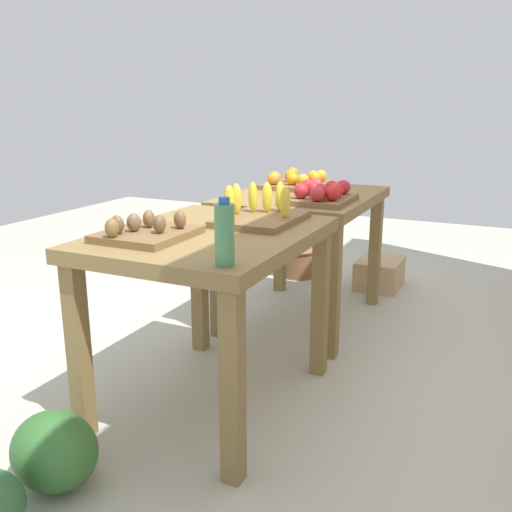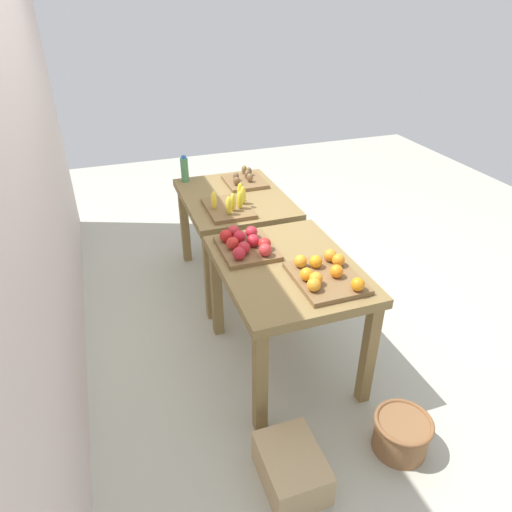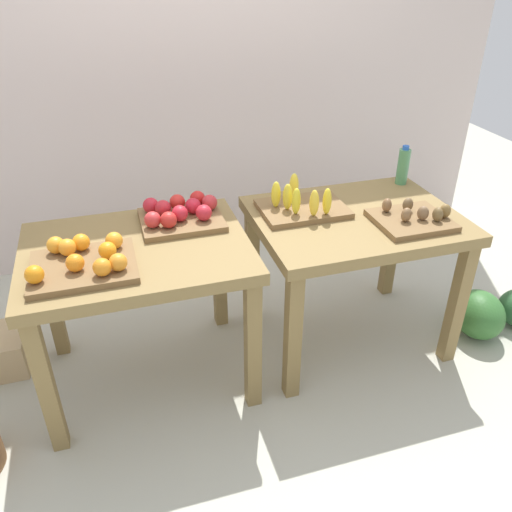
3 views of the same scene
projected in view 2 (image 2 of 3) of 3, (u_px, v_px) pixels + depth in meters
The scene contains 12 objects.
ground_plane at pixel (257, 314), 3.63m from camera, with size 8.00×8.00×0.00m, color #B7B6A3.
back_wall at pixel (22, 145), 2.48m from camera, with size 4.40×0.12×3.00m, color beige.
display_table_left at pixel (287, 281), 2.83m from camera, with size 1.04×0.80×0.79m.
display_table_right at pixel (234, 209), 3.74m from camera, with size 1.04×0.80×0.79m.
orange_bin at pixel (325, 274), 2.60m from camera, with size 0.45×0.36×0.11m.
apple_bin at pixel (246, 244), 2.89m from camera, with size 0.41×0.34×0.11m.
banana_crate at pixel (230, 205), 3.42m from camera, with size 0.44×0.32×0.17m.
kiwi_bin at pixel (245, 180), 3.89m from camera, with size 0.37×0.32×0.10m.
water_bottle at pixel (185, 170), 3.89m from camera, with size 0.07×0.07×0.23m.
watermelon_pile at pixel (231, 220), 4.79m from camera, with size 0.66×0.39×0.28m.
wicker_basket at pixel (401, 433), 2.52m from camera, with size 0.32×0.32×0.22m.
cardboard_produce_box at pixel (291, 468), 2.36m from camera, with size 0.40×0.30×0.21m, color tan.
Camera 2 is at (-2.72, 0.96, 2.24)m, focal length 32.21 mm.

